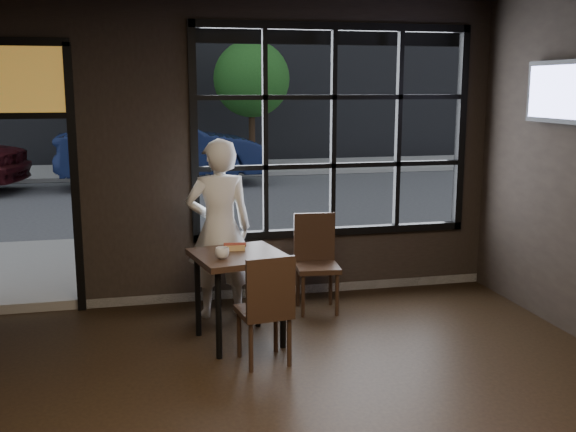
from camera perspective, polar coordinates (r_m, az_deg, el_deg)
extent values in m
cube|color=black|center=(7.34, 3.85, 7.14)|extent=(3.06, 0.12, 2.28)
cube|color=orange|center=(7.11, -22.97, 10.63)|extent=(1.20, 0.06, 0.70)
cube|color=#545456|center=(27.62, -11.06, 5.92)|extent=(60.00, 41.00, 0.04)
cube|color=black|center=(6.11, -4.14, -6.90)|extent=(0.90, 0.90, 0.83)
cube|color=black|center=(5.64, -2.08, -7.76)|extent=(0.46, 0.46, 0.95)
cube|color=black|center=(6.89, 2.50, -4.09)|extent=(0.47, 0.47, 0.99)
imported|color=silver|center=(6.70, -5.84, -1.08)|extent=(0.66, 0.44, 1.79)
imported|color=silver|center=(5.82, -5.60, -3.14)|extent=(0.13, 0.13, 0.10)
cube|color=black|center=(6.75, 22.10, 9.72)|extent=(0.11, 0.98, 0.57)
imported|color=#121C41|center=(15.93, -10.66, 5.66)|extent=(4.76, 1.80, 1.55)
cylinder|color=#332114|center=(18.51, -13.08, 7.03)|extent=(0.20, 0.20, 2.24)
sphere|color=#296622|center=(18.49, -13.33, 12.70)|extent=(2.45, 2.45, 2.45)
cylinder|color=#332114|center=(18.54, -3.06, 6.75)|extent=(0.17, 0.17, 1.88)
sphere|color=#184F19|center=(18.49, -3.11, 11.51)|extent=(2.05, 2.05, 2.05)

